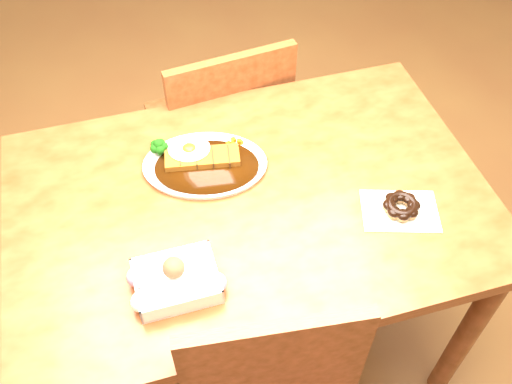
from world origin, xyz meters
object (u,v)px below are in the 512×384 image
object	(u,v)px
pon_de_ring	(401,206)
katsu_curry_plate	(203,162)
donut_box	(175,282)
table	(250,221)
chair_far	(222,130)

from	to	relation	value
pon_de_ring	katsu_curry_plate	bearing A→B (deg)	146.84
donut_box	pon_de_ring	distance (m)	0.57
table	pon_de_ring	distance (m)	0.39
chair_far	katsu_curry_plate	world-z (taller)	chair_far
chair_far	donut_box	distance (m)	0.84
katsu_curry_plate	donut_box	xyz separation A→B (m)	(-0.14, -0.34, 0.01)
chair_far	donut_box	size ratio (longest dim) A/B	4.14
chair_far	katsu_curry_plate	size ratio (longest dim) A/B	2.41
chair_far	pon_de_ring	size ratio (longest dim) A/B	4.04
katsu_curry_plate	table	bearing A→B (deg)	-57.25
table	katsu_curry_plate	world-z (taller)	katsu_curry_plate
table	pon_de_ring	size ratio (longest dim) A/B	5.57
donut_box	pon_de_ring	xyz separation A→B (m)	(0.57, 0.06, -0.01)
katsu_curry_plate	donut_box	bearing A→B (deg)	-112.04
table	katsu_curry_plate	distance (m)	0.20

